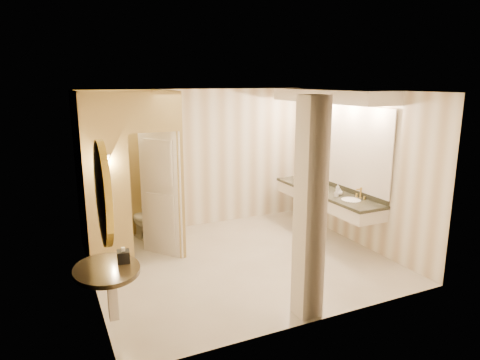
# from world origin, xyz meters

# --- Properties ---
(floor) EXTENTS (4.50, 4.50, 0.00)m
(floor) POSITION_xyz_m (0.00, 0.00, 0.00)
(floor) COLOR beige
(floor) RESTS_ON ground
(ceiling) EXTENTS (4.50, 4.50, 0.00)m
(ceiling) POSITION_xyz_m (0.00, 0.00, 2.70)
(ceiling) COLOR white
(ceiling) RESTS_ON wall_back
(wall_back) EXTENTS (4.50, 0.02, 2.70)m
(wall_back) POSITION_xyz_m (0.00, 2.00, 1.35)
(wall_back) COLOR white
(wall_back) RESTS_ON floor
(wall_front) EXTENTS (4.50, 0.02, 2.70)m
(wall_front) POSITION_xyz_m (0.00, -2.00, 1.35)
(wall_front) COLOR white
(wall_front) RESTS_ON floor
(wall_left) EXTENTS (0.02, 4.00, 2.70)m
(wall_left) POSITION_xyz_m (-2.25, 0.00, 1.35)
(wall_left) COLOR white
(wall_left) RESTS_ON floor
(wall_right) EXTENTS (0.02, 4.00, 2.70)m
(wall_right) POSITION_xyz_m (2.25, 0.00, 1.35)
(wall_right) COLOR white
(wall_right) RESTS_ON floor
(toilet_closet) EXTENTS (1.50, 1.55, 2.70)m
(toilet_closet) POSITION_xyz_m (-1.13, 0.96, 1.39)
(toilet_closet) COLOR tan
(toilet_closet) RESTS_ON floor
(wall_sconce) EXTENTS (0.14, 0.14, 0.42)m
(wall_sconce) POSITION_xyz_m (-1.93, 0.43, 1.73)
(wall_sconce) COLOR gold
(wall_sconce) RESTS_ON toilet_closet
(vanity) EXTENTS (0.75, 2.75, 2.09)m
(vanity) POSITION_xyz_m (1.98, 0.40, 1.63)
(vanity) COLOR silver
(vanity) RESTS_ON floor
(console_shelf) EXTENTS (0.88, 0.88, 1.89)m
(console_shelf) POSITION_xyz_m (-2.21, -1.34, 1.33)
(console_shelf) COLOR black
(console_shelf) RESTS_ON floor
(pillar) EXTENTS (0.29, 0.29, 2.70)m
(pillar) POSITION_xyz_m (0.07, -1.80, 1.35)
(pillar) COLOR silver
(pillar) RESTS_ON floor
(tissue_box) EXTENTS (0.15, 0.15, 0.14)m
(tissue_box) POSITION_xyz_m (-2.03, -1.28, 0.94)
(tissue_box) COLOR black
(tissue_box) RESTS_ON console_shelf
(toilet) EXTENTS (0.61, 0.80, 0.72)m
(toilet) POSITION_xyz_m (-1.14, 1.63, 0.36)
(toilet) COLOR white
(toilet) RESTS_ON floor
(soap_bottle_a) EXTENTS (0.06, 0.06, 0.12)m
(soap_bottle_a) POSITION_xyz_m (1.85, -0.02, 0.94)
(soap_bottle_a) COLOR beige
(soap_bottle_a) RESTS_ON vanity
(soap_bottle_b) EXTENTS (0.10, 0.10, 0.11)m
(soap_bottle_b) POSITION_xyz_m (1.97, 0.04, 0.93)
(soap_bottle_b) COLOR silver
(soap_bottle_b) RESTS_ON vanity
(soap_bottle_c) EXTENTS (0.10, 0.10, 0.20)m
(soap_bottle_c) POSITION_xyz_m (1.94, 0.07, 0.98)
(soap_bottle_c) COLOR #C6B28C
(soap_bottle_c) RESTS_ON vanity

